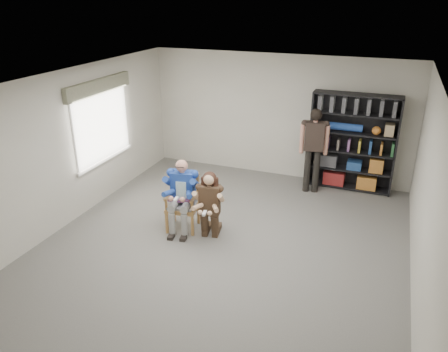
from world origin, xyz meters
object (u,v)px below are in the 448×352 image
at_px(seated_man, 182,195).
at_px(kneeling_woman, 209,206).
at_px(bookshelf, 352,143).
at_px(armchair, 182,203).
at_px(standing_man, 313,152).

relative_size(seated_man, kneeling_woman, 1.09).
height_order(seated_man, bookshelf, bookshelf).
xyz_separation_m(seated_man, bookshelf, (2.61, 2.93, 0.38)).
bearing_deg(armchair, kneeling_woman, -22.06).
relative_size(seated_man, standing_man, 0.73).
height_order(bookshelf, standing_man, bookshelf).
distance_m(armchair, bookshelf, 3.96).
height_order(kneeling_woman, standing_man, standing_man).
relative_size(armchair, kneeling_woman, 0.84).
xyz_separation_m(seated_man, kneeling_woman, (0.58, -0.12, -0.06)).
height_order(armchair, kneeling_woman, kneeling_woman).
xyz_separation_m(bookshelf, standing_man, (-0.74, -0.48, -0.13)).
bearing_deg(armchair, seated_man, 0.00).
height_order(armchair, seated_man, seated_man).
bearing_deg(armchair, bookshelf, 38.01).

